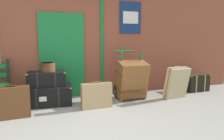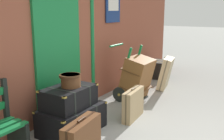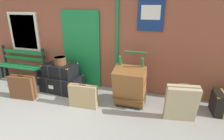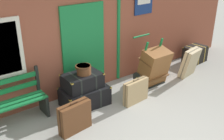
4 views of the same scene
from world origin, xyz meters
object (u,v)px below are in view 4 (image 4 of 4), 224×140
at_px(round_hatbox, 84,69).
at_px(suitcase_charcoal, 190,63).
at_px(platform_bench, 4,105).
at_px(steamer_trunk_middle, 82,81).
at_px(corner_trunk, 195,54).
at_px(porters_trolley, 149,72).
at_px(suitcase_slate, 136,91).
at_px(suitcase_caramel, 75,117).
at_px(steamer_trunk_base, 85,96).
at_px(large_brown_trunk, 154,67).

distance_m(round_hatbox, suitcase_charcoal, 3.09).
bearing_deg(platform_bench, steamer_trunk_middle, -9.46).
bearing_deg(steamer_trunk_middle, platform_bench, 170.54).
bearing_deg(corner_trunk, platform_bench, 178.17).
bearing_deg(porters_trolley, platform_bench, 175.06).
xyz_separation_m(platform_bench, suitcase_slate, (2.58, -0.89, -0.18)).
height_order(steamer_trunk_middle, suitcase_charcoal, suitcase_charcoal).
bearing_deg(porters_trolley, suitcase_caramel, -165.28).
relative_size(platform_bench, corner_trunk, 2.22).
bearing_deg(round_hatbox, suitcase_caramel, -133.10).
xyz_separation_m(steamer_trunk_base, corner_trunk, (4.04, 0.11, 0.03)).
height_order(porters_trolley, suitcase_slate, porters_trolley).
xyz_separation_m(suitcase_slate, suitcase_caramel, (-1.62, -0.10, 0.02)).
height_order(steamer_trunk_base, suitcase_charcoal, suitcase_charcoal).
bearing_deg(suitcase_caramel, round_hatbox, 46.90).
relative_size(steamer_trunk_base, steamer_trunk_middle, 1.29).
xyz_separation_m(platform_bench, corner_trunk, (5.65, -0.18, -0.20)).
relative_size(round_hatbox, corner_trunk, 0.47).
height_order(steamer_trunk_middle, round_hatbox, round_hatbox).
distance_m(steamer_trunk_middle, round_hatbox, 0.28).
distance_m(steamer_trunk_base, porters_trolley, 1.94).
bearing_deg(suitcase_caramel, large_brown_trunk, 10.95).
height_order(platform_bench, round_hatbox, platform_bench).
xyz_separation_m(porters_trolley, suitcase_charcoal, (1.09, -0.44, 0.13)).
bearing_deg(round_hatbox, suitcase_slate, -32.78).
bearing_deg(suitcase_charcoal, suitcase_caramel, -176.22).
bearing_deg(porters_trolley, corner_trunk, 3.44).
xyz_separation_m(large_brown_trunk, corner_trunk, (2.10, 0.31, -0.24)).
bearing_deg(suitcase_charcoal, platform_bench, 170.91).
relative_size(steamer_trunk_middle, corner_trunk, 1.13).
bearing_deg(corner_trunk, porters_trolley, -176.56).
distance_m(suitcase_caramel, corner_trunk, 4.76).
bearing_deg(large_brown_trunk, suitcase_slate, -157.49).
height_order(round_hatbox, suitcase_caramel, round_hatbox).
distance_m(large_brown_trunk, suitcase_caramel, 2.64).
distance_m(steamer_trunk_middle, porters_trolley, 1.99).
xyz_separation_m(round_hatbox, suitcase_slate, (0.95, -0.61, -0.59)).
bearing_deg(round_hatbox, corner_trunk, 1.36).
bearing_deg(steamer_trunk_base, steamer_trunk_middle, 136.52).
xyz_separation_m(porters_trolley, large_brown_trunk, (0.00, -0.18, 0.21)).
bearing_deg(round_hatbox, large_brown_trunk, -6.21).
distance_m(round_hatbox, suitcase_slate, 1.27).
relative_size(large_brown_trunk, corner_trunk, 1.33).
bearing_deg(platform_bench, porters_trolley, -4.94).
relative_size(porters_trolley, large_brown_trunk, 1.23).
xyz_separation_m(steamer_trunk_base, suitcase_slate, (0.96, -0.60, 0.06)).
height_order(large_brown_trunk, suitcase_caramel, large_brown_trunk).
bearing_deg(porters_trolley, steamer_trunk_middle, 178.77).
xyz_separation_m(steamer_trunk_middle, large_brown_trunk, (1.96, -0.22, -0.10)).
distance_m(platform_bench, steamer_trunk_middle, 1.62).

